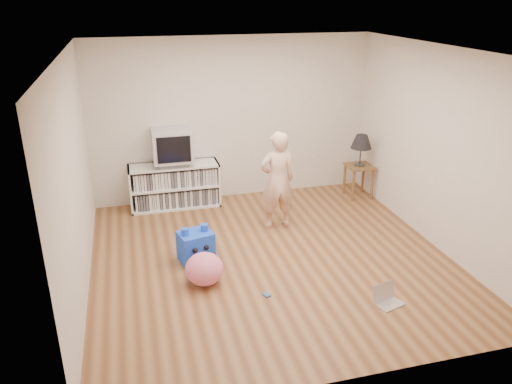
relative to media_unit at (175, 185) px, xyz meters
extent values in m
plane|color=brown|center=(1.00, -2.04, -0.35)|extent=(4.50, 4.50, 0.00)
cube|color=beige|center=(1.00, 0.21, 0.95)|extent=(4.50, 0.02, 2.60)
cube|color=beige|center=(1.00, -4.29, 0.95)|extent=(4.50, 0.02, 2.60)
cube|color=beige|center=(-1.25, -2.04, 0.95)|extent=(0.02, 4.50, 2.60)
cube|color=beige|center=(3.25, -2.04, 0.95)|extent=(0.02, 4.50, 2.60)
cube|color=white|center=(1.00, -2.04, 2.25)|extent=(4.50, 4.50, 0.01)
cube|color=white|center=(0.00, 0.19, 0.00)|extent=(1.40, 0.03, 0.70)
cube|color=white|center=(-0.69, -0.02, 0.00)|extent=(0.03, 0.45, 0.70)
cube|color=white|center=(0.68, -0.02, 0.00)|extent=(0.03, 0.45, 0.70)
cube|color=white|center=(0.00, -0.02, -0.33)|extent=(1.40, 0.45, 0.03)
cube|color=white|center=(0.00, -0.02, 0.00)|extent=(1.34, 0.45, 0.03)
cube|color=white|center=(0.00, -0.02, 0.33)|extent=(1.40, 0.45, 0.03)
cube|color=silver|center=(0.00, -0.02, 0.00)|extent=(1.26, 0.36, 0.64)
cube|color=gray|center=(0.00, -0.02, 0.39)|extent=(0.45, 0.35, 0.07)
cube|color=#B5B5BA|center=(0.00, -0.02, 0.67)|extent=(0.60, 0.52, 0.50)
cube|color=black|center=(0.00, -0.28, 0.67)|extent=(0.50, 0.01, 0.40)
cylinder|color=brown|center=(2.82, -0.56, -0.09)|extent=(0.04, 0.04, 0.52)
cylinder|color=brown|center=(3.16, -0.56, -0.09)|extent=(0.04, 0.04, 0.52)
cylinder|color=brown|center=(2.82, -0.22, -0.09)|extent=(0.04, 0.04, 0.52)
cylinder|color=brown|center=(3.16, -0.22, -0.09)|extent=(0.04, 0.04, 0.52)
cube|color=brown|center=(2.99, -0.39, 0.19)|extent=(0.42, 0.42, 0.03)
cylinder|color=#333333|center=(2.99, -0.39, 0.21)|extent=(0.18, 0.18, 0.02)
cylinder|color=#333333|center=(2.99, -0.39, 0.39)|extent=(0.02, 0.02, 0.32)
imported|color=beige|center=(1.35, -1.14, 0.37)|extent=(0.54, 0.37, 1.44)
cube|color=silver|center=(1.98, -3.34, -0.34)|extent=(0.34, 0.28, 0.01)
cube|color=silver|center=(1.95, -3.24, -0.24)|extent=(0.30, 0.15, 0.19)
cube|color=black|center=(1.95, -3.24, -0.24)|extent=(0.26, 0.12, 0.16)
cube|color=#3F62A8|center=(0.72, -2.84, -0.34)|extent=(0.09, 0.11, 0.02)
cube|color=blue|center=(0.06, -1.83, -0.15)|extent=(0.48, 0.41, 0.39)
cylinder|color=blue|center=(-0.06, -1.86, 0.08)|extent=(0.10, 0.10, 0.09)
cylinder|color=blue|center=(0.19, -1.80, 0.08)|extent=(0.10, 0.10, 0.09)
sphere|color=black|center=(0.03, -2.01, -0.11)|extent=(0.07, 0.07, 0.07)
sphere|color=black|center=(0.18, -1.97, -0.11)|extent=(0.07, 0.07, 0.07)
ellipsoid|color=pink|center=(0.08, -2.40, -0.16)|extent=(0.52, 0.52, 0.38)
camera|label=1|loc=(-0.62, -7.45, 2.87)|focal=35.00mm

